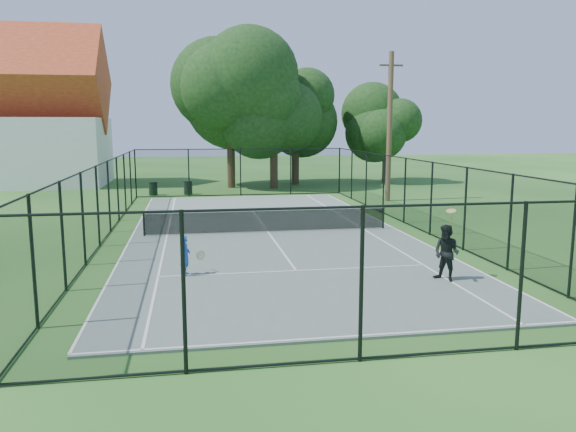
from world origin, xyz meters
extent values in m
plane|color=#21511B|center=(0.00, 0.00, 0.00)|extent=(120.00, 120.00, 0.00)
cube|color=slate|center=(0.00, 0.00, 0.03)|extent=(11.00, 24.00, 0.06)
cylinder|color=black|center=(-5.00, 0.00, 0.53)|extent=(0.08, 0.08, 0.95)
cylinder|color=black|center=(5.00, 0.00, 0.53)|extent=(0.08, 0.08, 0.95)
cube|color=black|center=(0.00, 0.00, 0.53)|extent=(10.00, 0.03, 0.88)
cube|color=white|center=(0.00, 0.00, 0.98)|extent=(10.00, 0.05, 0.06)
cylinder|color=#332114|center=(-0.26, 17.76, 2.03)|extent=(0.56, 0.56, 4.05)
sphere|color=black|center=(-0.26, 17.76, 5.88)|extent=(7.31, 7.31, 7.31)
cylinder|color=#332114|center=(2.69, 16.73, 1.71)|extent=(0.56, 0.56, 3.41)
sphere|color=black|center=(2.69, 16.73, 4.94)|extent=(6.12, 6.12, 6.12)
cylinder|color=#332114|center=(4.72, 19.27, 1.82)|extent=(0.56, 0.56, 3.64)
sphere|color=black|center=(4.72, 19.27, 5.08)|extent=(5.78, 5.78, 5.78)
cylinder|color=#332114|center=(12.01, 19.54, 1.41)|extent=(0.56, 0.56, 2.82)
sphere|color=black|center=(12.01, 19.54, 4.05)|extent=(4.92, 4.92, 4.92)
cube|color=silver|center=(-17.00, 22.00, 2.50)|extent=(15.00, 8.00, 5.00)
cylinder|color=black|center=(-5.54, 14.08, 0.41)|extent=(0.54, 0.54, 0.83)
cylinder|color=black|center=(-5.54, 14.08, 0.85)|extent=(0.58, 0.58, 0.05)
cylinder|color=black|center=(-3.33, 14.09, 0.42)|extent=(0.54, 0.54, 0.85)
cylinder|color=black|center=(-3.33, 14.09, 0.87)|extent=(0.58, 0.58, 0.05)
cylinder|color=#4C3823|center=(8.41, 9.00, 4.32)|extent=(0.30, 0.30, 8.63)
cube|color=#4C3823|center=(8.41, 9.00, 7.86)|extent=(1.40, 0.10, 0.10)
imported|color=blue|center=(-3.31, -6.33, 0.66)|extent=(0.36, 0.48, 1.19)
torus|color=gold|center=(-2.86, -6.18, 0.61)|extent=(0.27, 0.18, 0.29)
cylinder|color=silver|center=(-2.86, -6.18, 0.61)|extent=(0.23, 0.15, 0.25)
imported|color=black|center=(4.00, -8.19, 0.86)|extent=(0.94, 0.99, 1.61)
torus|color=gold|center=(4.25, -7.84, 2.01)|extent=(0.30, 0.28, 0.14)
cylinder|color=silver|center=(4.25, -7.84, 2.01)|extent=(0.26, 0.24, 0.11)
sphere|color=#CCE526|center=(4.28, -7.73, 1.95)|extent=(0.07, 0.07, 0.07)
camera|label=1|loc=(-3.05, -22.71, 4.43)|focal=35.00mm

